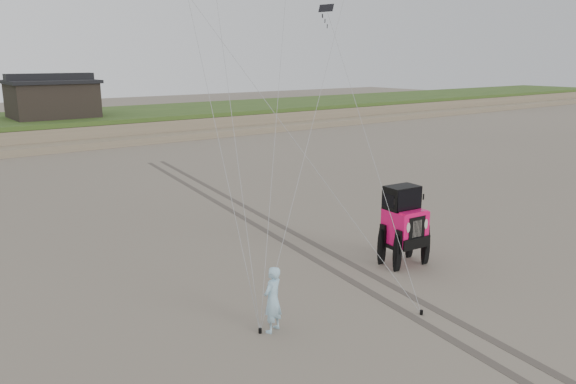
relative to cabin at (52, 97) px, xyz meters
The scene contains 8 objects.
ground 37.20m from the cabin, 93.09° to the right, with size 160.00×160.00×0.00m, color #6B6054.
dune_ridge 3.18m from the cabin, 165.96° to the left, with size 160.00×14.25×1.73m.
cabin is the anchor object (origin of this frame).
jeep 35.24m from the cabin, 88.47° to the right, with size 2.27×5.27×1.96m, color #F70E61, non-canonical shape.
man 36.69m from the cabin, 97.56° to the right, with size 0.58×0.38×1.59m, color #85C3CD.
stake_main 36.70m from the cabin, 98.04° to the right, with size 0.08×0.08×0.12m, color black.
stake_aux 37.98m from the cabin, 92.06° to the right, with size 0.08×0.08×0.12m, color black.
tire_tracks 29.18m from the cabin, 90.00° to the right, with size 5.22×29.74×0.01m.
Camera 1 is at (-9.75, -9.12, 6.24)m, focal length 35.00 mm.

